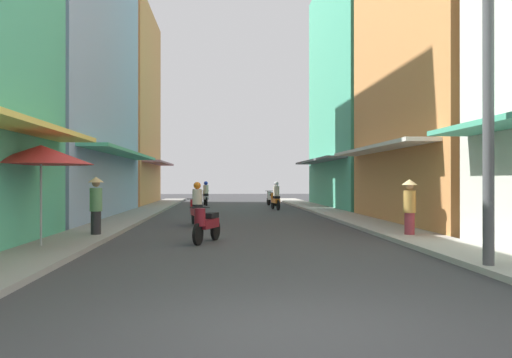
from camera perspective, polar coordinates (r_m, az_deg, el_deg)
The scene contains 16 objects.
ground_plane at distance 21.31m, azimuth -1.67°, elevation -4.55°, with size 86.25×86.25×0.00m, color #38383A.
sidewalk_left at distance 21.65m, azimuth -14.00°, elevation -4.32°, with size 1.66×47.20×0.12m, color gray.
sidewalk_right at distance 21.95m, azimuth 10.47°, elevation -4.26°, with size 1.66×47.20×0.12m, color #ADA89E.
building_left_mid at distance 25.52m, azimuth -21.78°, elevation 14.21°, with size 7.05×13.49×15.93m.
building_left_far at distance 37.27m, azimuth -15.67°, elevation 7.37°, with size 7.05×10.19×13.02m.
building_right_mid at distance 21.78m, azimuth 21.72°, elevation 10.82°, with size 7.05×10.57×11.56m.
building_right_far at distance 33.13m, azimuth 12.63°, elevation 9.22°, with size 7.05×12.26×14.06m.
motorbike_maroon at distance 14.04m, azimuth -5.33°, elevation -4.77°, with size 0.78×1.73×0.96m.
motorbike_orange at distance 29.67m, azimuth 2.10°, elevation -1.94°, with size 0.56×1.80×1.58m.
motorbike_red at distance 19.34m, azimuth -6.38°, elevation -2.90°, with size 0.63×1.79×1.58m.
motorbike_white at distance 34.38m, azimuth 1.69°, elevation -2.03°, with size 0.68×1.77×0.96m.
motorbike_silver at distance 34.96m, azimuth -5.40°, elevation -1.67°, with size 0.55×1.81×1.58m.
pedestrian_crossing at distance 15.64m, azimuth -16.72°, elevation -2.55°, with size 0.44×0.44×1.74m.
pedestrian_midway at distance 15.56m, azimuth 16.07°, elevation -2.70°, with size 0.44×0.44×1.67m.
vendor_umbrella at distance 13.34m, azimuth -21.98°, elevation 2.41°, with size 2.39×2.39×2.46m.
utility_pole at distance 10.51m, azimuth 23.56°, elevation 7.85°, with size 0.20×1.20×6.04m.
Camera 1 is at (-0.73, -5.63, 1.64)m, focal length 37.46 mm.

